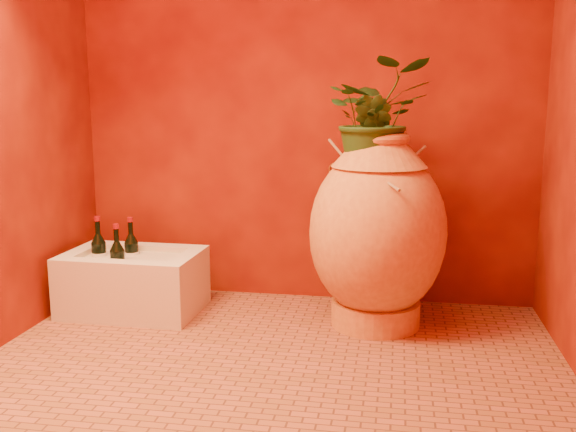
% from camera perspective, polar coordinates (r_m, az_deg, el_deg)
% --- Properties ---
extents(floor, '(2.50, 2.50, 0.00)m').
position_cam_1_polar(floor, '(2.78, -1.63, -13.22)').
color(floor, '#974D31').
rests_on(floor, ground).
extents(wall_back, '(2.50, 0.02, 2.50)m').
position_cam_1_polar(wall_back, '(3.53, 1.54, 12.63)').
color(wall_back, '#550A04').
rests_on(wall_back, ground).
extents(amphora, '(0.70, 0.70, 0.95)m').
position_cam_1_polar(amphora, '(3.15, 7.95, -1.38)').
color(amphora, gold).
rests_on(amphora, floor).
extents(stone_basin, '(0.70, 0.48, 0.32)m').
position_cam_1_polar(stone_basin, '(3.50, -13.56, -5.81)').
color(stone_basin, beige).
rests_on(stone_basin, floor).
extents(wine_bottle_a, '(0.08, 0.08, 0.31)m').
position_cam_1_polar(wine_bottle_a, '(3.38, -14.90, -4.03)').
color(wine_bottle_a, black).
rests_on(wine_bottle_a, stone_basin).
extents(wine_bottle_b, '(0.08, 0.08, 0.31)m').
position_cam_1_polar(wine_bottle_b, '(3.54, -13.72, -3.33)').
color(wine_bottle_b, black).
rests_on(wine_bottle_b, stone_basin).
extents(wine_bottle_c, '(0.08, 0.08, 0.33)m').
position_cam_1_polar(wine_bottle_c, '(3.55, -16.44, -3.37)').
color(wine_bottle_c, black).
rests_on(wine_bottle_c, stone_basin).
extents(wall_tap, '(0.07, 0.15, 0.17)m').
position_cam_1_polar(wall_tap, '(3.45, 4.17, 3.44)').
color(wall_tap, olive).
rests_on(wall_tap, wall_back).
extents(plant_main, '(0.58, 0.54, 0.54)m').
position_cam_1_polar(plant_main, '(3.11, 7.88, 8.72)').
color(plant_main, '#1E4017').
rests_on(plant_main, amphora).
extents(plant_side, '(0.27, 0.26, 0.38)m').
position_cam_1_polar(plant_side, '(3.05, 7.32, 7.05)').
color(plant_side, '#1E4017').
rests_on(plant_side, amphora).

